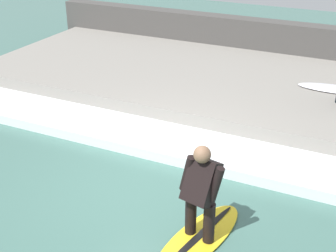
% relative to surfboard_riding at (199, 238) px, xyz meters
% --- Properties ---
extents(ground_plane, '(28.00, 28.00, 0.00)m').
position_rel_surfboard_riding_xyz_m(ground_plane, '(0.89, 1.23, -0.03)').
color(ground_plane, '#426B60').
extents(concrete_ledge, '(4.40, 11.57, 0.46)m').
position_rel_surfboard_riding_xyz_m(concrete_ledge, '(4.92, 1.23, 0.20)').
color(concrete_ledge, gray).
rests_on(concrete_ledge, ground_plane).
extents(back_wall, '(0.50, 12.15, 1.21)m').
position_rel_surfboard_riding_xyz_m(back_wall, '(7.37, 1.23, 0.57)').
color(back_wall, '#474442').
rests_on(back_wall, ground_plane).
extents(wave_foam_crest, '(1.16, 10.99, 0.19)m').
position_rel_surfboard_riding_xyz_m(wave_foam_crest, '(2.14, 1.23, 0.07)').
color(wave_foam_crest, silver).
rests_on(wave_foam_crest, ground_plane).
extents(surfboard_riding, '(1.85, 0.95, 0.07)m').
position_rel_surfboard_riding_xyz_m(surfboard_riding, '(0.00, 0.00, 0.00)').
color(surfboard_riding, yellow).
rests_on(surfboard_riding, ground_plane).
extents(surfer_riding, '(0.51, 0.62, 1.36)m').
position_rel_surfboard_riding_xyz_m(surfer_riding, '(0.00, 0.00, 0.78)').
color(surfer_riding, black).
rests_on(surfer_riding, surfboard_riding).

